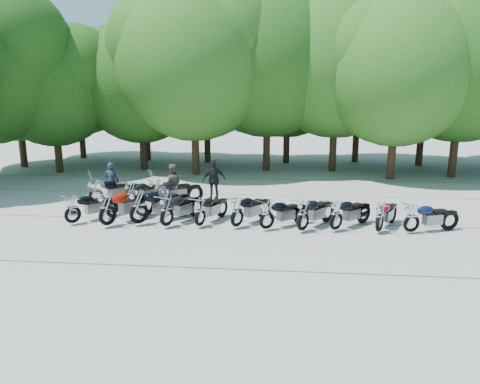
# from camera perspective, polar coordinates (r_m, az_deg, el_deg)

# --- Properties ---
(ground) EXTENTS (90.00, 90.00, 0.00)m
(ground) POSITION_cam_1_polar(r_m,az_deg,el_deg) (14.22, -0.58, -5.62)
(ground) COLOR #A39D93
(ground) RESTS_ON ground
(tree_0) EXTENTS (7.50, 7.50, 9.21)m
(tree_0) POSITION_cam_1_polar(r_m,az_deg,el_deg) (31.38, -27.75, 12.88)
(tree_0) COLOR #3A2614
(tree_0) RESTS_ON ground
(tree_1) EXTENTS (6.97, 6.97, 8.55)m
(tree_1) POSITION_cam_1_polar(r_m,az_deg,el_deg) (28.15, -23.72, 12.67)
(tree_1) COLOR #3A2614
(tree_1) RESTS_ON ground
(tree_2) EXTENTS (7.31, 7.31, 8.97)m
(tree_2) POSITION_cam_1_polar(r_m,az_deg,el_deg) (27.72, -13.17, 13.90)
(tree_2) COLOR #3A2614
(tree_2) RESTS_ON ground
(tree_3) EXTENTS (8.70, 8.70, 10.67)m
(tree_3) POSITION_cam_1_polar(r_m,az_deg,el_deg) (25.28, -6.20, 16.62)
(tree_3) COLOR #3A2614
(tree_3) RESTS_ON ground
(tree_4) EXTENTS (9.13, 9.13, 11.20)m
(tree_4) POSITION_cam_1_polar(r_m,az_deg,el_deg) (26.66, 3.71, 17.12)
(tree_4) COLOR #3A2614
(tree_4) RESTS_ON ground
(tree_5) EXTENTS (9.04, 9.04, 11.10)m
(tree_5) POSITION_cam_1_polar(r_m,az_deg,el_deg) (26.94, 12.80, 16.66)
(tree_5) COLOR #3A2614
(tree_5) RESTS_ON ground
(tree_6) EXTENTS (8.00, 8.00, 9.82)m
(tree_6) POSITION_cam_1_polar(r_m,az_deg,el_deg) (25.07, 20.31, 14.83)
(tree_6) COLOR #3A2614
(tree_6) RESTS_ON ground
(tree_7) EXTENTS (8.79, 8.79, 10.79)m
(tree_7) POSITION_cam_1_polar(r_m,az_deg,el_deg) (27.13, 27.62, 15.20)
(tree_7) COLOR #3A2614
(tree_7) RESTS_ON ground
(tree_9) EXTENTS (7.59, 7.59, 9.32)m
(tree_9) POSITION_cam_1_polar(r_m,az_deg,el_deg) (34.49, -20.81, 13.40)
(tree_9) COLOR #3A2614
(tree_9) RESTS_ON ground
(tree_10) EXTENTS (7.78, 7.78, 9.55)m
(tree_10) POSITION_cam_1_polar(r_m,az_deg,el_deg) (31.97, -12.61, 14.28)
(tree_10) COLOR #3A2614
(tree_10) RESTS_ON ground
(tree_11) EXTENTS (7.56, 7.56, 9.28)m
(tree_11) POSITION_cam_1_polar(r_m,az_deg,el_deg) (30.36, -4.50, 14.35)
(tree_11) COLOR #3A2614
(tree_11) RESTS_ON ground
(tree_12) EXTENTS (7.88, 7.88, 9.67)m
(tree_12) POSITION_cam_1_polar(r_m,az_deg,el_deg) (29.96, 6.41, 14.78)
(tree_12) COLOR #3A2614
(tree_12) RESTS_ON ground
(tree_13) EXTENTS (8.31, 8.31, 10.20)m
(tree_13) POSITION_cam_1_polar(r_m,az_deg,el_deg) (31.42, 15.66, 14.87)
(tree_13) COLOR #3A2614
(tree_13) RESTS_ON ground
(tree_14) EXTENTS (8.02, 8.02, 9.84)m
(tree_14) POSITION_cam_1_polar(r_m,az_deg,el_deg) (30.99, 23.59, 13.97)
(tree_14) COLOR #3A2614
(tree_14) RESTS_ON ground
(motorcycle_0) EXTENTS (1.78, 2.14, 1.22)m
(motorcycle_0) POSITION_cam_1_polar(r_m,az_deg,el_deg) (16.22, -21.46, -2.00)
(motorcycle_0) COLOR black
(motorcycle_0) RESTS_ON ground
(motorcycle_1) EXTENTS (1.88, 2.59, 1.43)m
(motorcycle_1) POSITION_cam_1_polar(r_m,az_deg,el_deg) (15.48, -17.29, -1.95)
(motorcycle_1) COLOR #9A1305
(motorcycle_1) RESTS_ON ground
(motorcycle_2) EXTENTS (2.33, 2.39, 1.45)m
(motorcycle_2) POSITION_cam_1_polar(r_m,az_deg,el_deg) (15.39, -13.36, -1.77)
(motorcycle_2) COLOR black
(motorcycle_2) RESTS_ON ground
(motorcycle_3) EXTENTS (1.64, 2.35, 1.29)m
(motorcycle_3) POSITION_cam_1_polar(r_m,az_deg,el_deg) (14.94, -9.75, -2.34)
(motorcycle_3) COLOR black
(motorcycle_3) RESTS_ON ground
(motorcycle_4) EXTENTS (1.39, 2.20, 1.20)m
(motorcycle_4) POSITION_cam_1_polar(r_m,az_deg,el_deg) (14.84, -5.36, -2.50)
(motorcycle_4) COLOR black
(motorcycle_4) RESTS_ON ground
(motorcycle_5) EXTENTS (1.78, 2.21, 1.25)m
(motorcycle_5) POSITION_cam_1_polar(r_m,az_deg,el_deg) (14.66, -0.40, -2.52)
(motorcycle_5) COLOR black
(motorcycle_5) RESTS_ON ground
(motorcycle_6) EXTENTS (2.04, 1.77, 1.18)m
(motorcycle_6) POSITION_cam_1_polar(r_m,az_deg,el_deg) (14.45, 3.61, -2.92)
(motorcycle_6) COLOR black
(motorcycle_6) RESTS_ON ground
(motorcycle_7) EXTENTS (1.86, 2.23, 1.27)m
(motorcycle_7) POSITION_cam_1_polar(r_m,az_deg,el_deg) (14.39, 8.42, -2.90)
(motorcycle_7) COLOR black
(motorcycle_7) RESTS_ON ground
(motorcycle_8) EXTENTS (2.00, 2.01, 1.23)m
(motorcycle_8) POSITION_cam_1_polar(r_m,az_deg,el_deg) (14.67, 12.73, -2.86)
(motorcycle_8) COLOR black
(motorcycle_8) RESTS_ON ground
(motorcycle_9) EXTENTS (1.58, 2.14, 1.18)m
(motorcycle_9) POSITION_cam_1_polar(r_m,az_deg,el_deg) (14.86, 18.16, -3.07)
(motorcycle_9) COLOR maroon
(motorcycle_9) RESTS_ON ground
(motorcycle_10) EXTENTS (2.17, 1.32, 1.18)m
(motorcycle_10) POSITION_cam_1_polar(r_m,az_deg,el_deg) (15.17, 21.95, -3.06)
(motorcycle_10) COLOR #0C1536
(motorcycle_10) RESTS_ON ground
(motorcycle_11) EXTENTS (2.16, 2.00, 1.28)m
(motorcycle_11) POSITION_cam_1_polar(r_m,az_deg,el_deg) (18.77, -18.69, 0.15)
(motorcycle_11) COLOR black
(motorcycle_11) RESTS_ON ground
(motorcycle_12) EXTENTS (1.71, 2.16, 1.22)m
(motorcycle_12) POSITION_cam_1_polar(r_m,az_deg,el_deg) (17.97, -14.30, -0.20)
(motorcycle_12) COLOR black
(motorcycle_12) RESTS_ON ground
(motorcycle_13) EXTENTS (2.33, 2.00, 1.34)m
(motorcycle_13) POSITION_cam_1_polar(r_m,az_deg,el_deg) (17.76, -11.07, 0.02)
(motorcycle_13) COLOR black
(motorcycle_13) RESTS_ON ground
(rider_0) EXTENTS (0.63, 0.42, 1.72)m
(rider_0) POSITION_cam_1_polar(r_m,az_deg,el_deg) (19.40, -16.73, 1.32)
(rider_0) COLOR #1C293C
(rider_0) RESTS_ON ground
(rider_1) EXTENTS (0.99, 0.87, 1.73)m
(rider_1) POSITION_cam_1_polar(r_m,az_deg,el_deg) (18.17, -9.02, 1.00)
(rider_1) COLOR brown
(rider_1) RESTS_ON ground
(rider_2) EXTENTS (1.13, 0.82, 1.79)m
(rider_2) POSITION_cam_1_polar(r_m,az_deg,el_deg) (18.82, -3.47, 1.60)
(rider_2) COLOR black
(rider_2) RESTS_ON ground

